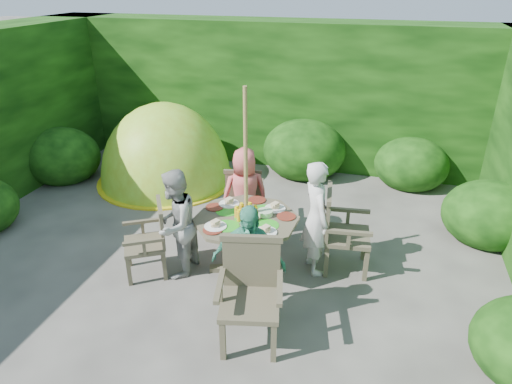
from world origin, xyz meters
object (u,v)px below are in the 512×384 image
(garden_chair_right, at_px, (341,230))
(garden_chair_left, at_px, (150,239))
(patio_table, at_px, (247,226))
(child_back, at_px, (245,194))
(parasol_pole, at_px, (246,187))
(child_left, at_px, (176,224))
(garden_chair_back, at_px, (244,195))
(dome_tent, at_px, (167,180))
(child_right, at_px, (316,218))
(child_front, at_px, (248,263))
(garden_chair_front, at_px, (250,291))

(garden_chair_right, bearing_deg, garden_chair_left, 102.17)
(patio_table, height_order, child_back, child_back)
(patio_table, xyz_separation_m, parasol_pole, (-0.00, -0.00, 0.50))
(garden_chair_right, bearing_deg, child_left, 102.66)
(patio_table, xyz_separation_m, garden_chair_back, (-0.36, 1.04, -0.14))
(patio_table, xyz_separation_m, garden_chair_right, (1.03, 0.36, -0.08))
(garden_chair_back, relative_size, dome_tent, 0.32)
(patio_table, distance_m, child_right, 0.80)
(patio_table, distance_m, parasol_pole, 0.50)
(child_left, relative_size, child_front, 1.01)
(garden_chair_left, height_order, child_back, child_back)
(child_left, bearing_deg, garden_chair_back, 163.85)
(patio_table, xyz_separation_m, child_back, (-0.26, 0.76, 0.02))
(garden_chair_front, relative_size, child_front, 0.78)
(parasol_pole, distance_m, garden_chair_left, 1.28)
(garden_chair_right, relative_size, garden_chair_back, 1.13)
(parasol_pole, relative_size, dome_tent, 0.83)
(garden_chair_back, bearing_deg, patio_table, 96.25)
(garden_chair_front, bearing_deg, garden_chair_right, 51.50)
(garden_chair_back, distance_m, child_right, 1.39)
(child_right, distance_m, dome_tent, 3.50)
(garden_chair_front, bearing_deg, patio_table, 96.15)
(garden_chair_back, bearing_deg, child_back, 97.05)
(parasol_pole, height_order, garden_chair_back, parasol_pole)
(garden_chair_left, bearing_deg, garden_chair_right, 77.78)
(patio_table, distance_m, garden_chair_right, 1.10)
(garden_chair_right, bearing_deg, child_right, 105.59)
(garden_chair_front, distance_m, dome_tent, 4.06)
(patio_table, relative_size, child_front, 1.21)
(child_front, distance_m, dome_tent, 3.80)
(garden_chair_right, height_order, dome_tent, dome_tent)
(garden_chair_back, relative_size, child_front, 0.67)
(patio_table, height_order, parasol_pole, parasol_pole)
(parasol_pole, relative_size, garden_chair_left, 2.59)
(garden_chair_back, bearing_deg, child_left, 59.99)
(garden_chair_back, relative_size, child_left, 0.66)
(garden_chair_back, xyz_separation_m, dome_tent, (-1.74, 1.11, -0.46))
(child_left, relative_size, dome_tent, 0.49)
(parasol_pole, height_order, garden_chair_front, parasol_pole)
(patio_table, xyz_separation_m, child_left, (-0.76, -0.26, 0.05))
(garden_chair_front, distance_m, child_left, 1.36)
(garden_chair_right, bearing_deg, patio_table, 103.01)
(garden_chair_front, height_order, child_left, child_left)
(child_back, height_order, dome_tent, dome_tent)
(child_back, relative_size, child_front, 0.97)
(parasol_pole, bearing_deg, garden_chair_back, 108.84)
(patio_table, bearing_deg, parasol_pole, -148.75)
(garden_chair_back, distance_m, garden_chair_front, 2.20)
(parasol_pole, height_order, garden_chair_left, parasol_pole)
(child_front, bearing_deg, parasol_pole, 105.54)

